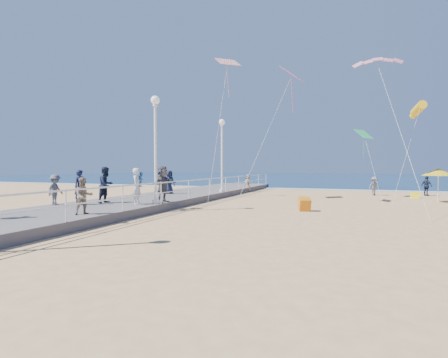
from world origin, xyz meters
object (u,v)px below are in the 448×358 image
(beach_umbrella, at_px, (438,172))
(beach_chair_left, at_px, (415,195))
(lamp_post_far, at_px, (222,147))
(beach_walker_c, at_px, (248,183))
(spectator_7, at_px, (106,185))
(box_kite, at_px, (304,205))
(toddler_held, at_px, (142,179))
(beach_walker_a, at_px, (374,186))
(lamp_post_mid, at_px, (155,138))
(spectator_2, at_px, (55,190))
(beach_walker_b, at_px, (427,186))
(spectator_1, at_px, (84,196))
(spectator_4, at_px, (169,182))
(woman_holding_toddler, at_px, (137,186))
(spectator_5, at_px, (163,184))
(spectator_0, at_px, (80,187))

(beach_umbrella, distance_m, beach_chair_left, 3.80)
(lamp_post_far, xyz_separation_m, beach_walker_c, (0.22, 5.75, -2.88))
(spectator_7, distance_m, box_kite, 10.08)
(toddler_held, bearing_deg, beach_walker_a, -48.95)
(lamp_post_mid, height_order, box_kite, lamp_post_mid)
(spectator_2, distance_m, beach_chair_left, 23.27)
(spectator_2, xyz_separation_m, beach_walker_b, (18.48, 17.85, -0.37))
(lamp_post_far, height_order, beach_chair_left, lamp_post_far)
(spectator_1, distance_m, spectator_4, 10.53)
(beach_walker_c, bearing_deg, beach_chair_left, 32.51)
(lamp_post_mid, relative_size, woman_holding_toddler, 3.00)
(spectator_5, bearing_deg, beach_walker_a, -30.48)
(spectator_4, distance_m, box_kite, 10.04)
(lamp_post_far, height_order, beach_walker_a, lamp_post_far)
(lamp_post_far, distance_m, spectator_7, 10.16)
(spectator_5, bearing_deg, woman_holding_toddler, 160.21)
(spectator_0, distance_m, beach_walker_c, 16.78)
(toddler_held, distance_m, spectator_7, 2.05)
(toddler_held, distance_m, beach_walker_a, 18.66)
(spectator_2, height_order, box_kite, spectator_2)
(beach_chair_left, bearing_deg, spectator_4, -155.32)
(lamp_post_mid, height_order, spectator_1, lamp_post_mid)
(beach_walker_b, xyz_separation_m, beach_umbrella, (-0.31, -5.70, 1.15))
(lamp_post_mid, xyz_separation_m, woman_holding_toddler, (-0.71, -0.55, -2.37))
(spectator_1, bearing_deg, lamp_post_mid, 27.02)
(toddler_held, relative_size, beach_walker_b, 0.47)
(spectator_1, bearing_deg, beach_umbrella, -11.88)
(spectator_0, distance_m, spectator_5, 3.95)
(beach_walker_a, bearing_deg, spectator_4, 178.94)
(woman_holding_toddler, distance_m, toddler_held, 0.39)
(lamp_post_mid, bearing_deg, beach_walker_b, 47.60)
(lamp_post_mid, height_order, beach_chair_left, lamp_post_mid)
(spectator_4, height_order, beach_umbrella, beach_umbrella)
(lamp_post_far, distance_m, spectator_0, 11.40)
(spectator_4, bearing_deg, woman_holding_toddler, -138.06)
(lamp_post_far, relative_size, beach_umbrella, 2.49)
(toddler_held, distance_m, beach_walker_c, 15.20)
(woman_holding_toddler, distance_m, box_kite, 8.36)
(spectator_7, bearing_deg, beach_walker_b, -42.64)
(spectator_1, xyz_separation_m, beach_walker_b, (14.77, 19.98, -0.35))
(spectator_5, height_order, beach_walker_b, spectator_5)
(spectator_1, bearing_deg, spectator_4, 45.40)
(spectator_4, height_order, beach_walker_a, spectator_4)
(spectator_5, xyz_separation_m, spectator_7, (-2.53, -1.29, -0.03))
(woman_holding_toddler, height_order, spectator_7, spectator_7)
(woman_holding_toddler, relative_size, beach_walker_b, 1.16)
(spectator_2, relative_size, beach_walker_b, 0.96)
(spectator_7, bearing_deg, beach_umbrella, -54.12)
(spectator_7, height_order, beach_umbrella, spectator_7)
(spectator_4, bearing_deg, spectator_1, -142.90)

